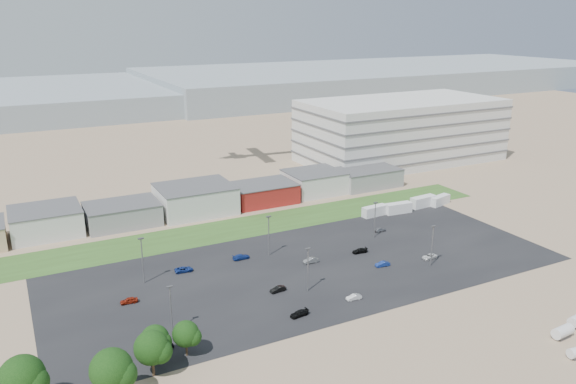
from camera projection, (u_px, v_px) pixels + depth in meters
ground at (336, 310)px, 113.40m from camera, size 700.00×700.00×0.00m
parking_lot at (309, 268)px, 132.57m from camera, size 120.00×50.00×0.01m
grass_strip at (238, 228)px, 157.55m from camera, size 160.00×16.00×0.02m
hills_backdrop at (149, 95)px, 397.00m from camera, size 700.00×200.00×9.00m
building_row at (159, 204)px, 165.07m from camera, size 170.00×20.00×8.00m
parking_garage at (401, 130)px, 229.67m from camera, size 80.00×40.00×25.00m
storage_tank_nw at (563, 331)px, 103.28m from camera, size 4.32×2.37×2.51m
box_trailer_a at (375, 211)px, 167.00m from camera, size 8.21×3.17×3.01m
box_trailer_b at (398, 208)px, 169.36m from camera, size 8.54×3.28×3.13m
box_trailer_c at (423, 202)px, 175.06m from camera, size 8.98×3.48×3.29m
box_trailer_d at (440, 200)px, 176.84m from camera, size 8.16×4.33×2.92m
tree_far_left at (23, 382)px, 82.27m from camera, size 7.20×7.20×10.80m
tree_left at (112, 374)px, 84.43m from camera, size 7.00×7.00×10.50m
tree_mid at (152, 351)px, 91.28m from camera, size 6.16×6.16×9.24m
tree_right at (155, 342)px, 95.23m from camera, size 5.19×5.19×7.78m
tree_near at (186, 337)px, 97.05m from camera, size 5.00×5.00×7.50m
lightpole_front_l at (171, 309)px, 104.09m from camera, size 1.12×0.47×9.49m
lightpole_front_m at (308, 270)px, 119.92m from camera, size 1.17×0.49×9.94m
lightpole_front_r at (432, 246)px, 132.14m from camera, size 1.19×0.50×10.15m
lightpole_back_l at (143, 261)px, 123.47m from camera, size 1.26×0.53×10.73m
lightpole_back_m at (269, 236)px, 138.12m from camera, size 1.21×0.50×10.28m
lightpole_back_r at (375, 220)px, 149.55m from camera, size 1.16×0.49×9.90m
parked_car_0 at (429, 257)px, 137.43m from camera, size 4.16×2.17×1.12m
parked_car_1 at (382, 264)px, 133.17m from camera, size 3.72×1.64×1.19m
parked_car_3 at (299, 313)px, 110.93m from camera, size 4.11×2.07×1.14m
parked_car_4 at (278, 289)px, 120.79m from camera, size 3.68×1.58×1.18m
parked_car_5 at (129, 300)px, 115.95m from camera, size 3.69×1.70×1.23m
parked_car_6 at (241, 257)px, 137.11m from camera, size 4.30×1.82×1.24m
parked_car_7 at (311, 260)px, 135.04m from camera, size 3.88×1.41×1.27m
parked_car_8 at (380, 230)px, 154.77m from camera, size 3.36×1.40×1.14m
parked_car_9 at (184, 269)px, 130.30m from camera, size 4.42×2.36×1.18m
parked_car_10 at (162, 347)px, 99.68m from camera, size 4.42×2.15×1.24m
parked_car_12 at (360, 251)px, 140.84m from camera, size 4.10×2.05×1.15m
parked_car_13 at (354, 297)px, 117.42m from camera, size 3.44×1.38×1.11m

